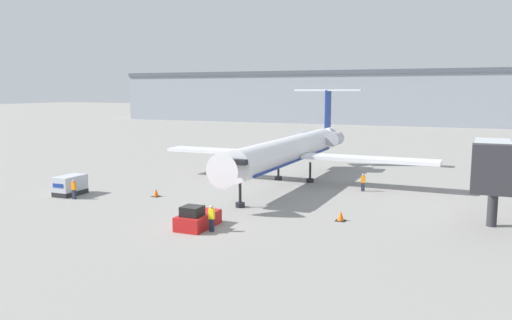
{
  "coord_description": "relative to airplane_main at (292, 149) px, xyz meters",
  "views": [
    {
      "loc": [
        17.32,
        -30.05,
        9.74
      ],
      "look_at": [
        0.0,
        10.81,
        3.56
      ],
      "focal_mm": 35.0,
      "sensor_mm": 36.0,
      "label": 1
    }
  ],
  "objects": [
    {
      "name": "jet_bridge",
      "position": [
        19.05,
        -9.07,
        0.87
      ],
      "size": [
        3.2,
        10.32,
        6.19
      ],
      "color": "#2D2D33",
      "rests_on": "ground"
    },
    {
      "name": "worker_near_tug",
      "position": [
        1.01,
        -20.0,
        -2.58
      ],
      "size": [
        0.4,
        0.26,
        1.87
      ],
      "color": "#232838",
      "rests_on": "ground"
    },
    {
      "name": "airplane_main",
      "position": [
        0.0,
        0.0,
        0.0
      ],
      "size": [
        30.01,
        30.73,
        9.9
      ],
      "color": "white",
      "rests_on": "ground"
    },
    {
      "name": "ground_plane",
      "position": [
        -0.28,
        -19.84,
        -3.57
      ],
      "size": [
        600.0,
        600.0,
        0.0
      ],
      "primitive_type": "plane",
      "color": "gray"
    },
    {
      "name": "terminal_building",
      "position": [
        -0.28,
        100.16,
        4.26
      ],
      "size": [
        180.0,
        16.8,
        15.61
      ],
      "color": "#8C939E",
      "rests_on": "ground"
    },
    {
      "name": "traffic_cone_left",
      "position": [
        -9.19,
        -11.78,
        -3.21
      ],
      "size": [
        0.69,
        0.69,
        0.77
      ],
      "color": "black",
      "rests_on": "ground"
    },
    {
      "name": "traffic_cone_right",
      "position": [
        8.63,
        -13.68,
        -3.2
      ],
      "size": [
        0.73,
        0.73,
        0.79
      ],
      "color": "black",
      "rests_on": "ground"
    },
    {
      "name": "luggage_cart",
      "position": [
        -17.05,
        -14.31,
        -2.65
      ],
      "size": [
        1.74,
        2.99,
        1.84
      ],
      "color": "#232326",
      "rests_on": "ground"
    },
    {
      "name": "worker_by_wing",
      "position": [
        8.0,
        -1.79,
        -2.66
      ],
      "size": [
        0.4,
        0.25,
        1.75
      ],
      "color": "#232838",
      "rests_on": "ground"
    },
    {
      "name": "pushback_tug",
      "position": [
        -0.41,
        -19.47,
        -2.95
      ],
      "size": [
        1.97,
        3.76,
        1.72
      ],
      "color": "#B21919",
      "rests_on": "ground"
    },
    {
      "name": "worker_on_apron",
      "position": [
        -15.42,
        -15.58,
        -2.64
      ],
      "size": [
        0.4,
        0.25,
        1.78
      ],
      "color": "#232838",
      "rests_on": "ground"
    }
  ]
}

